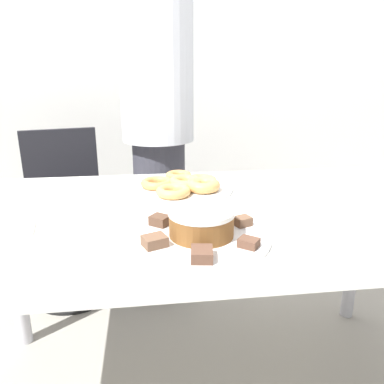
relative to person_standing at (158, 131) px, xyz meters
name	(u,v)px	position (x,y,z in m)	size (l,w,h in m)	color
wall_back	(172,53)	(0.14, 0.79, 0.40)	(8.00, 0.05, 2.60)	silver
table	(211,233)	(0.14, -0.77, -0.22)	(1.68, 0.91, 0.76)	silver
person_standing	(158,131)	(0.00, 0.00, 0.00)	(0.36, 0.36, 1.70)	#383842
office_chair_left	(67,219)	(-0.50, 0.07, -0.48)	(0.53, 0.53, 0.89)	black
plate_cake	(201,237)	(0.07, -0.98, -0.13)	(0.37, 0.37, 0.01)	white
plate_donuts	(185,188)	(0.08, -0.55, -0.13)	(0.36, 0.36, 0.01)	white
frosted_cake	(201,222)	(0.07, -0.98, -0.09)	(0.17, 0.17, 0.07)	brown
lamington_0	(249,243)	(0.18, -1.07, -0.12)	(0.06, 0.06, 0.02)	brown
lamington_1	(243,221)	(0.20, -0.93, -0.11)	(0.06, 0.05, 0.03)	brown
lamington_2	(201,212)	(0.09, -0.85, -0.11)	(0.05, 0.05, 0.03)	#513828
lamington_3	(160,220)	(-0.04, -0.90, -0.11)	(0.07, 0.06, 0.03)	#513828
lamington_4	(155,241)	(-0.05, -1.03, -0.11)	(0.07, 0.07, 0.03)	brown
lamington_5	(202,254)	(0.05, -1.12, -0.11)	(0.06, 0.07, 0.03)	brown
donut_0	(185,182)	(0.08, -0.55, -0.11)	(0.13, 0.13, 0.04)	tan
donut_1	(173,191)	(0.02, -0.65, -0.11)	(0.12, 0.12, 0.03)	tan
donut_2	(204,185)	(0.14, -0.60, -0.11)	(0.13, 0.13, 0.04)	tan
donut_3	(201,180)	(0.14, -0.51, -0.11)	(0.12, 0.12, 0.03)	tan
donut_4	(179,176)	(0.06, -0.45, -0.11)	(0.11, 0.11, 0.03)	#D18E4C
donut_5	(157,183)	(-0.03, -0.54, -0.11)	(0.12, 0.12, 0.03)	#D18E4C
napkin	(5,231)	(-0.46, -0.87, -0.13)	(0.17, 0.15, 0.01)	white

